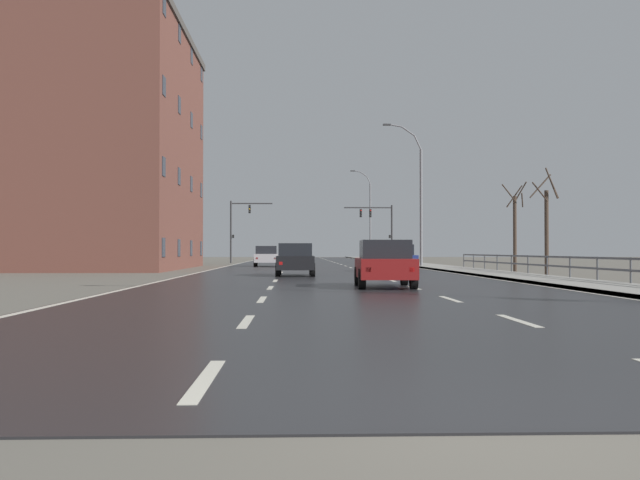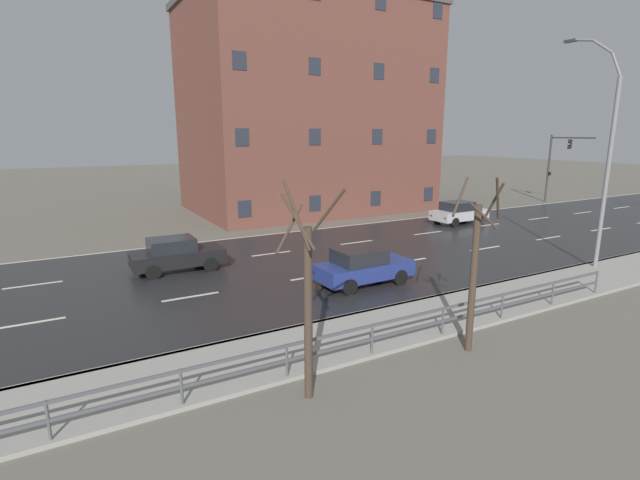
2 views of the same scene
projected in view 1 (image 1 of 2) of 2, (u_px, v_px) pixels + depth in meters
name	position (u px, v px, depth m)	size (l,w,h in m)	color
ground_plane	(317.00, 268.00, 52.67)	(160.00, 160.00, 0.12)	#666056
road_asphalt_strip	(313.00, 264.00, 64.66)	(14.00, 120.00, 0.03)	#232326
sidewalk_right	(405.00, 263.00, 64.94)	(3.00, 120.00, 0.12)	gray
guardrail	(570.00, 263.00, 29.29)	(0.07, 37.37, 1.00)	#515459
street_lamp_midground	(418.00, 197.00, 51.60)	(2.89, 0.24, 10.53)	slate
street_lamp_distant	(369.00, 216.00, 87.32)	(2.56, 0.24, 11.17)	slate
traffic_signal_right	(380.00, 223.00, 69.70)	(4.82, 0.36, 5.71)	#38383A
traffic_signal_left	(238.00, 223.00, 68.86)	(4.12, 0.36, 6.07)	#38383A
car_near_right	(295.00, 259.00, 34.01)	(1.85, 4.10, 1.57)	black
car_distant	(384.00, 263.00, 23.36)	(1.95, 4.16, 1.57)	maroon
car_far_right	(397.00, 258.00, 40.56)	(1.90, 4.13, 1.57)	navy
car_mid_centre	(266.00, 256.00, 53.86)	(1.93, 4.15, 1.57)	#B7B7BC
brick_building	(91.00, 148.00, 47.56)	(12.92, 18.43, 16.20)	brown
bare_tree_mid	(547.00, 226.00, 34.78)	(1.28, 1.43, 5.27)	#423328
bare_tree_far	(515.00, 229.00, 40.06)	(1.37, 1.44, 5.15)	#423328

